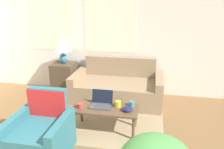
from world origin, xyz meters
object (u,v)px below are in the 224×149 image
couch (118,88)px  table_lamp (62,47)px  cup_white (132,104)px  coffee_table (105,110)px  cup_yellow (80,106)px  armchair (41,136)px  cup_navy (118,104)px  laptop (101,102)px  snack_bowl (127,109)px

couch → table_lamp: (-1.19, 0.14, 0.79)m
cup_white → coffee_table: bearing=-161.9°
table_lamp → cup_yellow: size_ratio=5.39×
cup_white → armchair: bearing=-142.4°
cup_navy → cup_white: bearing=16.9°
laptop → cup_navy: laptop is taller
couch → cup_navy: 1.10m
armchair → laptop: (0.63, 0.77, 0.17)m
couch → coffee_table: bearing=-90.3°
coffee_table → table_lamp: bearing=133.0°
couch → cup_white: bearing=-68.9°
cup_navy → cup_white: size_ratio=1.08×
coffee_table → cup_yellow: (-0.38, -0.08, 0.08)m
couch → coffee_table: couch is taller
snack_bowl → table_lamp: bearing=139.2°
armchair → table_lamp: size_ratio=1.59×
cup_white → cup_navy: bearing=-163.1°
cup_navy → cup_white: 0.22m
table_lamp → armchair: bearing=-76.3°
couch → laptop: bearing=-94.4°
cup_white → snack_bowl: bearing=-107.1°
laptop → armchair: bearing=-129.0°
coffee_table → laptop: bearing=145.0°
laptop → cup_yellow: bearing=-155.7°
armchair → coffee_table: bearing=45.5°
table_lamp → cup_yellow: table_lamp is taller
table_lamp → cup_white: size_ratio=6.10×
armchair → cup_navy: size_ratio=8.97×
cup_navy → snack_bowl: (0.16, -0.11, -0.02)m
laptop → cup_yellow: size_ratio=3.36×
snack_bowl → laptop: bearing=166.6°
couch → table_lamp: table_lamp is taller
laptop → snack_bowl: bearing=-13.4°
table_lamp → laptop: bearing=-47.7°
couch → cup_navy: couch is taller
cup_white → snack_bowl: (-0.05, -0.18, -0.01)m
couch → cup_yellow: size_ratio=18.04×
coffee_table → laptop: 0.14m
couch → armchair: size_ratio=2.11×
coffee_table → snack_bowl: snack_bowl is taller
laptop → cup_navy: size_ratio=3.53×
armchair → cup_navy: 1.20m
laptop → cup_yellow: 0.33m
cup_navy → cup_yellow: (-0.56, -0.15, -0.01)m
coffee_table → cup_yellow: cup_yellow is taller
coffee_table → snack_bowl: 0.35m
table_lamp → cup_yellow: (0.81, -1.35, -0.62)m
snack_bowl → cup_yellow: bearing=-177.2°
laptop → snack_bowl: 0.43m
snack_bowl → cup_navy: bearing=144.6°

